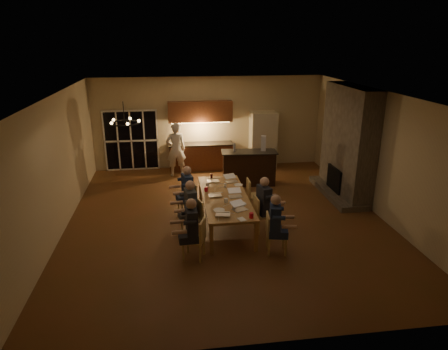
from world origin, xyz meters
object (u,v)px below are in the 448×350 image
refrigerator (263,140)px  bar_bottle (234,147)px  person_right_mid (264,205)px  can_silver (234,206)px  laptop_a (223,210)px  plate_near (240,204)px  standing_person (176,149)px  chair_right_mid (264,214)px  person_left_far (188,192)px  person_left_near (192,230)px  chair_left_mid (192,219)px  chair_right_near (277,234)px  dining_table (225,210)px  bar_island (249,168)px  chair_left_far (187,200)px  can_cola (211,176)px  laptop_c (215,191)px  chair_left_near (194,239)px  chair_right_far (256,195)px  person_left_mid (191,209)px  plate_left (219,210)px  plate_far (238,185)px  chandelier (125,123)px  bar_blender (263,143)px  laptop_e (213,177)px  mug_front (226,201)px  mug_mid (225,185)px  laptop_d (235,192)px  person_right_near (275,225)px  laptop_b (240,205)px  laptop_f (231,178)px  redcup_mid (206,189)px  redcup_near (251,215)px

refrigerator → bar_bottle: (-1.28, -1.57, 0.20)m
person_right_mid → can_silver: size_ratio=11.50×
laptop_a → plate_near: 0.73m
standing_person → laptop_a: bearing=91.9°
chair_right_mid → person_left_far: (-1.77, 1.09, 0.24)m
person_left_near → person_right_mid: size_ratio=1.00×
chair_left_mid → person_left_near: bearing=-20.8°
chair_right_near → dining_table: bearing=38.2°
bar_island → chair_left_mid: 3.88m
chair_left_far → can_cola: bearing=122.7°
refrigerator → laptop_a: 5.94m
chair_left_far → laptop_c: bearing=37.3°
can_silver → chair_left_near: bearing=-141.9°
chair_right_far → person_left_mid: 2.17m
plate_near → plate_left: same height
person_left_mid → plate_far: (1.33, 1.23, 0.07)m
chair_right_mid → person_right_mid: 0.25m
chandelier → person_left_far: bearing=40.6°
bar_blender → laptop_e: bearing=-121.8°
mug_front → can_silver: can_silver is taller
mug_mid → laptop_d: bearing=-77.4°
chair_right_near → bar_blender: bar_blender is taller
person_left_near → person_right_near: bearing=85.6°
can_silver → dining_table: bearing=97.1°
chair_right_mid → chair_left_near: bearing=116.2°
laptop_d → can_silver: bearing=-105.0°
chair_left_far → laptop_b: bearing=24.1°
chair_left_mid → bar_bottle: size_ratio=3.71×
laptop_c → plate_far: 0.96m
bar_island → laptop_c: 3.06m
bar_island → laptop_f: bearing=-111.1°
laptop_a → chair_right_far: bearing=-110.7°
chair_right_mid → standing_person: standing_person is taller
refrigerator → person_left_near: size_ratio=1.45×
person_left_near → plate_near: size_ratio=5.04×
chair_left_far → laptop_a: (0.72, -1.69, 0.42)m
laptop_d → plate_near: laptop_d is taller
redcup_mid → laptop_c: bearing=-60.2°
mug_front → plate_left: bearing=-116.7°
chair_left_mid → laptop_f: bearing=124.7°
can_silver → bar_blender: bearing=67.2°
bar_bottle → chair_left_mid: bearing=-114.4°
mug_mid → plate_far: (0.37, 0.10, -0.04)m
chair_right_near → laptop_a: 1.27m
chair_left_near → laptop_d: bearing=160.5°
chandelier → can_cola: 3.41m
person_left_far → can_cola: (0.71, 0.81, 0.12)m
laptop_c → plate_left: (-0.01, -0.89, -0.10)m
person_right_near → person_left_far: same height
redcup_near → laptop_a: bearing=157.9°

